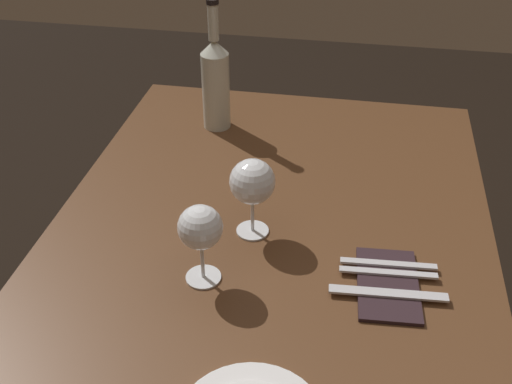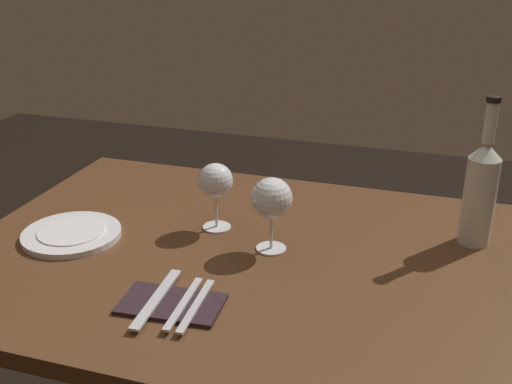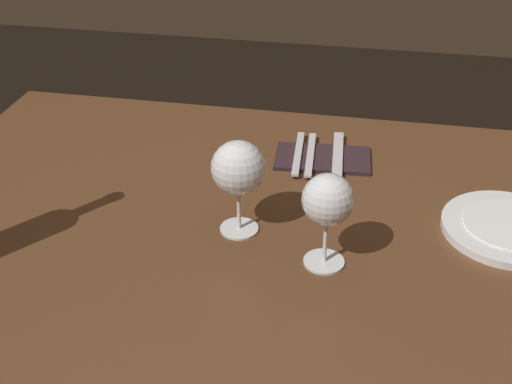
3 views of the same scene
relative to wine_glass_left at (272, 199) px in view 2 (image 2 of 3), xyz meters
name	(u,v)px [view 2 (image 2 of 3)]	position (x,y,z in m)	size (l,w,h in m)	color
dining_table	(259,291)	(0.02, 0.03, -0.21)	(1.30, 0.90, 0.74)	#56351E
wine_glass_left	(272,199)	(0.00, 0.00, 0.00)	(0.09, 0.09, 0.17)	white
wine_glass_right	(216,182)	(0.15, -0.06, 0.00)	(0.08, 0.08, 0.16)	white
wine_bottle	(480,190)	(-0.42, -0.17, 0.01)	(0.07, 0.07, 0.33)	silver
dinner_plate	(72,234)	(0.45, 0.08, -0.11)	(0.22, 0.22, 0.02)	white
folded_napkin	(171,304)	(0.11, 0.27, -0.12)	(0.20, 0.12, 0.01)	#2D1E23
fork_inner	(184,303)	(0.09, 0.27, -0.11)	(0.03, 0.18, 0.00)	silver
fork_outer	(196,305)	(0.06, 0.27, -0.11)	(0.03, 0.18, 0.00)	silver
table_knife	(157,298)	(0.14, 0.27, -0.11)	(0.03, 0.21, 0.00)	silver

